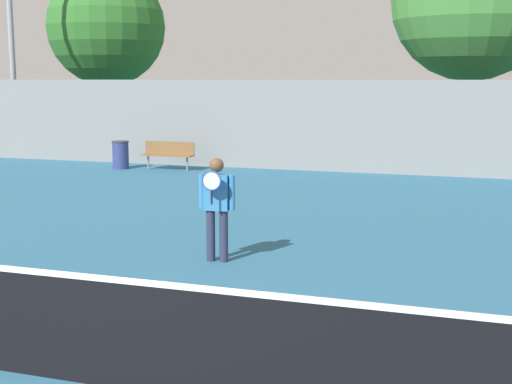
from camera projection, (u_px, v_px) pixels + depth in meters
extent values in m
plane|color=#285B7A|center=(81.00, 382.00, 6.82)|extent=(100.00, 100.00, 0.00)
cube|color=black|center=(79.00, 331.00, 6.74)|extent=(11.09, 0.03, 1.03)
cube|color=white|center=(77.00, 276.00, 6.65)|extent=(11.09, 0.04, 0.05)
cylinder|color=#282D47|center=(211.00, 235.00, 11.32)|extent=(0.14, 0.14, 0.83)
cylinder|color=#282D47|center=(224.00, 236.00, 11.27)|extent=(0.14, 0.14, 0.83)
cube|color=teal|center=(217.00, 192.00, 11.19)|extent=(0.41, 0.24, 0.57)
cylinder|color=teal|center=(202.00, 191.00, 11.24)|extent=(0.10, 0.10, 0.55)
cylinder|color=teal|center=(232.00, 192.00, 11.13)|extent=(0.10, 0.10, 0.55)
sphere|color=brown|center=(217.00, 165.00, 11.12)|extent=(0.23, 0.23, 0.23)
cylinder|color=black|center=(212.00, 197.00, 10.92)|extent=(0.03, 0.03, 0.22)
torus|color=#28519E|center=(211.00, 181.00, 10.88)|extent=(0.31, 0.05, 0.31)
cylinder|color=silver|center=(211.00, 181.00, 10.88)|extent=(0.27, 0.03, 0.27)
cube|color=brown|center=(167.00, 155.00, 22.61)|extent=(1.70, 0.40, 0.04)
cylinder|color=gray|center=(148.00, 162.00, 22.87)|extent=(0.06, 0.06, 0.46)
cylinder|color=gray|center=(187.00, 164.00, 22.43)|extent=(0.06, 0.06, 0.46)
cube|color=brown|center=(170.00, 148.00, 22.75)|extent=(1.70, 0.04, 0.40)
cylinder|color=#939399|center=(10.00, 16.00, 25.84)|extent=(0.21, 0.21, 10.30)
cylinder|color=navy|center=(121.00, 155.00, 23.00)|extent=(0.52, 0.52, 0.86)
cylinder|color=#333338|center=(120.00, 142.00, 22.93)|extent=(0.55, 0.55, 0.04)
cube|color=gray|center=(372.00, 127.00, 21.72)|extent=(32.87, 0.06, 2.85)
cylinder|color=brown|center=(468.00, 114.00, 24.72)|extent=(0.51, 0.51, 3.34)
cylinder|color=brown|center=(109.00, 111.00, 30.30)|extent=(0.34, 0.34, 3.07)
sphere|color=#2D6B28|center=(106.00, 27.00, 29.75)|extent=(4.91, 4.91, 4.91)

